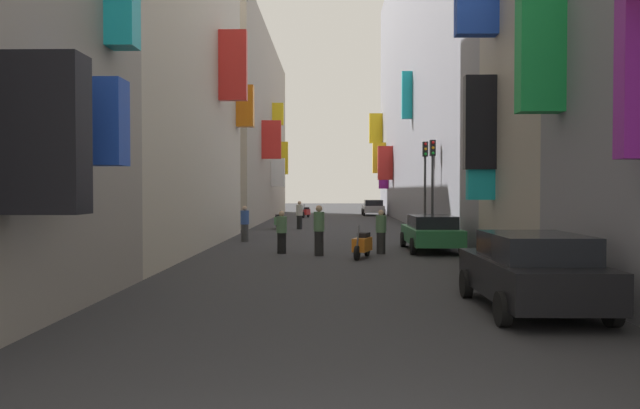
{
  "coord_description": "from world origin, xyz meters",
  "views": [
    {
      "loc": [
        -0.2,
        -3.6,
        2.31
      ],
      "look_at": [
        -0.63,
        20.09,
        1.74
      ],
      "focal_mm": 34.04,
      "sensor_mm": 36.0,
      "label": 1
    }
  ],
  "objects": [
    {
      "name": "pedestrian_mid_street",
      "position": [
        -4.04,
        23.34,
        0.79
      ],
      "size": [
        0.41,
        0.41,
        1.6
      ],
      "color": "#363636",
      "rests_on": "ground"
    },
    {
      "name": "parked_car_black",
      "position": [
        3.62,
        7.94,
        0.78
      ],
      "size": [
        2.01,
        4.18,
        1.49
      ],
      "color": "black",
      "rests_on": "ground"
    },
    {
      "name": "traffic_light_near_corner",
      "position": [
        4.58,
        27.25,
        3.2
      ],
      "size": [
        0.26,
        0.34,
        4.75
      ],
      "color": "#2D2D2D",
      "rests_on": "ground"
    },
    {
      "name": "traffic_light_far_corner",
      "position": [
        4.63,
        25.28,
        3.15
      ],
      "size": [
        0.26,
        0.34,
        4.67
      ],
      "color": "#2D2D2D",
      "rests_on": "ground"
    },
    {
      "name": "building_left_mid_c",
      "position": [
        -7.99,
        45.51,
        7.22
      ],
      "size": [
        7.34,
        28.99,
        14.45
      ],
      "color": "#9E9384",
      "rests_on": "ground"
    },
    {
      "name": "scooter_orange",
      "position": [
        0.86,
        16.84,
        0.46
      ],
      "size": [
        0.75,
        1.78,
        1.13
      ],
      "color": "orange",
      "rests_on": "ground"
    },
    {
      "name": "scooter_green",
      "position": [
        -3.23,
        31.8,
        0.46
      ],
      "size": [
        0.71,
        1.95,
        1.13
      ],
      "color": "#287F3D",
      "rests_on": "ground"
    },
    {
      "name": "pedestrian_near_left",
      "position": [
        1.61,
        18.28,
        0.79
      ],
      "size": [
        0.47,
        0.47,
        1.59
      ],
      "color": "black",
      "rests_on": "ground"
    },
    {
      "name": "pedestrian_far_away",
      "position": [
        -1.98,
        18.27,
        0.77
      ],
      "size": [
        0.48,
        0.48,
        1.55
      ],
      "color": "black",
      "rests_on": "ground"
    },
    {
      "name": "pedestrian_near_right",
      "position": [
        -2.04,
        31.93,
        0.82
      ],
      "size": [
        0.52,
        0.52,
        1.66
      ],
      "color": "black",
      "rests_on": "ground"
    },
    {
      "name": "ground_plane",
      "position": [
        0.0,
        30.0,
        0.0
      ],
      "size": [
        140.0,
        140.0,
        0.0
      ],
      "primitive_type": "plane",
      "color": "#2D2D30"
    },
    {
      "name": "pedestrian_crossing",
      "position": [
        -0.61,
        17.56,
        0.89
      ],
      "size": [
        0.47,
        0.47,
        1.77
      ],
      "color": "black",
      "rests_on": "ground"
    },
    {
      "name": "building_right_mid_a",
      "position": [
        7.97,
        14.67,
        7.49
      ],
      "size": [
        7.3,
        6.25,
        15.0
      ],
      "color": "#B2A899",
      "rests_on": "ground"
    },
    {
      "name": "scooter_red",
      "position": [
        -2.28,
        46.82,
        0.46
      ],
      "size": [
        0.71,
        1.89,
        1.13
      ],
      "color": "red",
      "rests_on": "ground"
    },
    {
      "name": "building_right_mid_b",
      "position": [
        7.99,
        38.91,
        10.39
      ],
      "size": [
        7.32,
        42.22,
        20.78
      ],
      "color": "gray",
      "rests_on": "ground"
    },
    {
      "name": "parked_car_green",
      "position": [
        3.6,
        19.38,
        0.72
      ],
      "size": [
        1.93,
        4.49,
        1.35
      ],
      "color": "#236638",
      "rests_on": "ground"
    },
    {
      "name": "parked_car_silver",
      "position": [
        3.64,
        51.29,
        0.74
      ],
      "size": [
        1.96,
        3.94,
        1.4
      ],
      "color": "#B7B7BC",
      "rests_on": "ground"
    }
  ]
}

